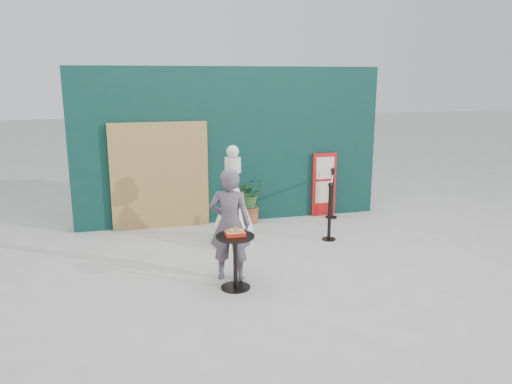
% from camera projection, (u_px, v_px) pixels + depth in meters
% --- Properties ---
extents(ground, '(60.00, 60.00, 0.00)m').
position_uv_depth(ground, '(277.00, 279.00, 7.10)').
color(ground, '#ADAAA5').
rests_on(ground, ground).
extents(back_wall, '(6.00, 0.30, 3.00)m').
position_uv_depth(back_wall, '(231.00, 145.00, 9.73)').
color(back_wall, '#0A2F2F').
rests_on(back_wall, ground).
extents(bamboo_fence, '(1.80, 0.08, 2.00)m').
position_uv_depth(bamboo_fence, '(160.00, 176.00, 9.30)').
color(bamboo_fence, tan).
rests_on(bamboo_fence, ground).
extents(woman, '(0.68, 0.56, 1.60)m').
position_uv_depth(woman, '(230.00, 225.00, 6.94)').
color(woman, '#665763').
rests_on(woman, ground).
extents(menu_board, '(0.50, 0.07, 1.30)m').
position_uv_depth(menu_board, '(324.00, 185.00, 10.21)').
color(menu_board, red).
rests_on(menu_board, ground).
extents(statue, '(0.66, 0.66, 1.70)m').
position_uv_depth(statue, '(233.00, 204.00, 8.46)').
color(statue, silver).
rests_on(statue, ground).
extents(cafe_table, '(0.52, 0.52, 0.75)m').
position_uv_depth(cafe_table, '(235.00, 253.00, 6.68)').
color(cafe_table, black).
rests_on(cafe_table, ground).
extents(food_basket, '(0.26, 0.19, 0.11)m').
position_uv_depth(food_basket, '(235.00, 233.00, 6.62)').
color(food_basket, red).
rests_on(food_basket, cafe_table).
extents(planter, '(0.52, 0.45, 0.88)m').
position_uv_depth(planter, '(250.00, 197.00, 9.73)').
color(planter, brown).
rests_on(planter, ground).
extents(stanchion_barrier, '(0.84, 1.54, 1.03)m').
position_uv_depth(stanchion_barrier, '(331.00, 203.00, 9.38)').
color(stanchion_barrier, black).
rests_on(stanchion_barrier, ground).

